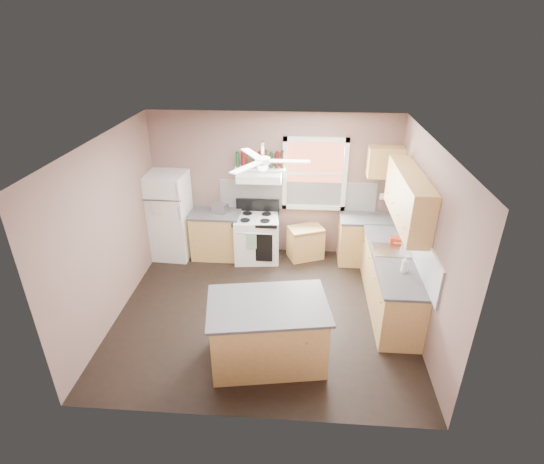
# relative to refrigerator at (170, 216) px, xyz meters

# --- Properties ---
(floor) EXTENTS (4.50, 4.50, 0.00)m
(floor) POSITION_rel_refrigerator_xyz_m (1.91, -1.66, -0.83)
(floor) COLOR black
(floor) RESTS_ON ground
(ceiling) EXTENTS (4.50, 4.50, 0.00)m
(ceiling) POSITION_rel_refrigerator_xyz_m (1.91, -1.66, 1.87)
(ceiling) COLOR white
(ceiling) RESTS_ON ground
(wall_back) EXTENTS (4.50, 0.05, 2.70)m
(wall_back) POSITION_rel_refrigerator_xyz_m (1.91, 0.36, 0.52)
(wall_back) COLOR #765A52
(wall_back) RESTS_ON ground
(wall_right) EXTENTS (0.05, 4.00, 2.70)m
(wall_right) POSITION_rel_refrigerator_xyz_m (4.19, -1.66, 0.52)
(wall_right) COLOR #765A52
(wall_right) RESTS_ON ground
(wall_left) EXTENTS (0.05, 4.00, 2.70)m
(wall_left) POSITION_rel_refrigerator_xyz_m (-0.36, -1.66, 0.52)
(wall_left) COLOR #765A52
(wall_left) RESTS_ON ground
(backsplash_back) EXTENTS (2.90, 0.03, 0.55)m
(backsplash_back) POSITION_rel_refrigerator_xyz_m (2.36, 0.33, 0.35)
(backsplash_back) COLOR white
(backsplash_back) RESTS_ON wall_back
(backsplash_right) EXTENTS (0.03, 2.60, 0.55)m
(backsplash_right) POSITION_rel_refrigerator_xyz_m (4.15, -1.36, 0.35)
(backsplash_right) COLOR white
(backsplash_right) RESTS_ON wall_right
(window_view) EXTENTS (1.00, 0.02, 1.20)m
(window_view) POSITION_rel_refrigerator_xyz_m (2.66, 0.32, 0.77)
(window_view) COLOR brown
(window_view) RESTS_ON wall_back
(window_frame) EXTENTS (1.16, 0.07, 1.36)m
(window_frame) POSITION_rel_refrigerator_xyz_m (2.66, 0.30, 0.77)
(window_frame) COLOR white
(window_frame) RESTS_ON wall_back
(refrigerator) EXTENTS (0.74, 0.72, 1.65)m
(refrigerator) POSITION_rel_refrigerator_xyz_m (0.00, 0.00, 0.00)
(refrigerator) COLOR white
(refrigerator) RESTS_ON floor
(base_cabinet_left) EXTENTS (0.90, 0.60, 0.86)m
(base_cabinet_left) POSITION_rel_refrigerator_xyz_m (0.85, 0.04, -0.40)
(base_cabinet_left) COLOR #B08A49
(base_cabinet_left) RESTS_ON floor
(counter_left) EXTENTS (0.92, 0.62, 0.04)m
(counter_left) POSITION_rel_refrigerator_xyz_m (0.85, 0.04, 0.05)
(counter_left) COLOR #434345
(counter_left) RESTS_ON base_cabinet_left
(toaster) EXTENTS (0.32, 0.24, 0.18)m
(toaster) POSITION_rel_refrigerator_xyz_m (0.95, 0.06, 0.16)
(toaster) COLOR silver
(toaster) RESTS_ON counter_left
(stove) EXTENTS (0.87, 0.72, 0.86)m
(stove) POSITION_rel_refrigerator_xyz_m (1.62, -0.03, -0.40)
(stove) COLOR white
(stove) RESTS_ON floor
(range_hood) EXTENTS (0.78, 0.50, 0.14)m
(range_hood) POSITION_rel_refrigerator_xyz_m (1.68, 0.09, 0.79)
(range_hood) COLOR white
(range_hood) RESTS_ON wall_back
(bottle_shelf) EXTENTS (0.90, 0.26, 0.03)m
(bottle_shelf) POSITION_rel_refrigerator_xyz_m (1.68, 0.21, 0.89)
(bottle_shelf) COLOR white
(bottle_shelf) RESTS_ON range_hood
(cart) EXTENTS (0.73, 0.62, 0.62)m
(cart) POSITION_rel_refrigerator_xyz_m (2.55, 0.09, -0.51)
(cart) COLOR #B08A49
(cart) RESTS_ON floor
(base_cabinet_corner) EXTENTS (1.00, 0.60, 0.86)m
(base_cabinet_corner) POSITION_rel_refrigerator_xyz_m (3.66, 0.04, -0.40)
(base_cabinet_corner) COLOR #B08A49
(base_cabinet_corner) RESTS_ON floor
(base_cabinet_right) EXTENTS (0.60, 2.20, 0.86)m
(base_cabinet_right) POSITION_rel_refrigerator_xyz_m (3.86, -1.36, -0.40)
(base_cabinet_right) COLOR #B08A49
(base_cabinet_right) RESTS_ON floor
(counter_corner) EXTENTS (1.02, 0.62, 0.04)m
(counter_corner) POSITION_rel_refrigerator_xyz_m (3.66, 0.04, 0.05)
(counter_corner) COLOR #434345
(counter_corner) RESTS_ON base_cabinet_corner
(counter_right) EXTENTS (0.62, 2.22, 0.04)m
(counter_right) POSITION_rel_refrigerator_xyz_m (3.85, -1.36, 0.05)
(counter_right) COLOR #434345
(counter_right) RESTS_ON base_cabinet_right
(sink) EXTENTS (0.55, 0.45, 0.03)m
(sink) POSITION_rel_refrigerator_xyz_m (3.85, -1.16, 0.07)
(sink) COLOR silver
(sink) RESTS_ON counter_right
(faucet) EXTENTS (0.03, 0.03, 0.14)m
(faucet) POSITION_rel_refrigerator_xyz_m (4.01, -1.16, 0.14)
(faucet) COLOR silver
(faucet) RESTS_ON sink
(upper_cabinet_right) EXTENTS (0.33, 1.80, 0.76)m
(upper_cabinet_right) POSITION_rel_refrigerator_xyz_m (3.99, -1.16, 0.95)
(upper_cabinet_right) COLOR #B08A49
(upper_cabinet_right) RESTS_ON wall_right
(upper_cabinet_corner) EXTENTS (0.60, 0.33, 0.52)m
(upper_cabinet_corner) POSITION_rel_refrigerator_xyz_m (3.86, 0.17, 1.07)
(upper_cabinet_corner) COLOR #B08A49
(upper_cabinet_corner) RESTS_ON wall_back
(paper_towel) EXTENTS (0.26, 0.12, 0.12)m
(paper_towel) POSITION_rel_refrigerator_xyz_m (3.98, 0.20, 0.42)
(paper_towel) COLOR white
(paper_towel) RESTS_ON wall_back
(island) EXTENTS (1.57, 1.13, 0.86)m
(island) POSITION_rel_refrigerator_xyz_m (2.06, -2.68, -0.40)
(island) COLOR #B08A49
(island) RESTS_ON floor
(island_top) EXTENTS (1.67, 1.23, 0.04)m
(island_top) POSITION_rel_refrigerator_xyz_m (2.06, -2.68, 0.05)
(island_top) COLOR #434345
(island_top) RESTS_ON island
(ceiling_fan_hub) EXTENTS (0.20, 0.20, 0.08)m
(ceiling_fan_hub) POSITION_rel_refrigerator_xyz_m (1.91, -1.66, 1.62)
(ceiling_fan_hub) COLOR white
(ceiling_fan_hub) RESTS_ON ceiling
(soap_bottle) EXTENTS (0.13, 0.13, 0.27)m
(soap_bottle) POSITION_rel_refrigerator_xyz_m (3.93, -1.79, 0.21)
(soap_bottle) COLOR silver
(soap_bottle) RESTS_ON counter_right
(red_caddy) EXTENTS (0.20, 0.15, 0.10)m
(red_caddy) POSITION_rel_refrigerator_xyz_m (3.97, -0.92, 0.12)
(red_caddy) COLOR #B0270F
(red_caddy) RESTS_ON counter_right
(wine_bottles) EXTENTS (0.86, 0.06, 0.31)m
(wine_bottles) POSITION_rel_refrigerator_xyz_m (1.69, 0.21, 1.05)
(wine_bottles) COLOR #143819
(wine_bottles) RESTS_ON bottle_shelf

